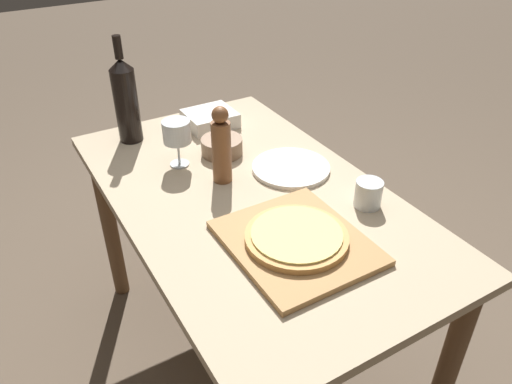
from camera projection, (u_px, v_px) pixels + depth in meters
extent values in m
plane|color=brown|center=(251.00, 353.00, 1.89)|extent=(12.00, 12.00, 0.00)
cube|color=tan|center=(250.00, 198.00, 1.50)|extent=(0.75, 1.28, 0.03)
cylinder|color=brown|center=(447.00, 371.00, 1.42)|extent=(0.06, 0.06, 0.70)
cylinder|color=brown|center=(110.00, 226.00, 1.98)|extent=(0.06, 0.06, 0.70)
cylinder|color=brown|center=(247.00, 183.00, 2.25)|extent=(0.06, 0.06, 0.70)
cube|color=#A87A47|center=(296.00, 243.00, 1.28)|extent=(0.33, 0.38, 0.02)
cylinder|color=tan|center=(296.00, 237.00, 1.27)|extent=(0.27, 0.27, 0.02)
cylinder|color=#EAD67A|center=(297.00, 233.00, 1.27)|extent=(0.24, 0.24, 0.01)
cylinder|color=black|center=(127.00, 106.00, 1.71)|extent=(0.08, 0.08, 0.26)
cone|color=black|center=(120.00, 64.00, 1.63)|extent=(0.08, 0.08, 0.04)
cylinder|color=black|center=(118.00, 47.00, 1.59)|extent=(0.03, 0.03, 0.08)
cylinder|color=brown|center=(222.00, 152.00, 1.50)|extent=(0.06, 0.06, 0.20)
sphere|color=brown|center=(220.00, 115.00, 1.43)|extent=(0.05, 0.05, 0.05)
cylinder|color=silver|center=(180.00, 164.00, 1.63)|extent=(0.06, 0.06, 0.00)
cylinder|color=silver|center=(179.00, 153.00, 1.61)|extent=(0.01, 0.01, 0.08)
cylinder|color=silver|center=(177.00, 132.00, 1.57)|extent=(0.09, 0.09, 0.07)
cylinder|color=#84664C|center=(222.00, 146.00, 1.68)|extent=(0.14, 0.14, 0.06)
cylinder|color=silver|center=(368.00, 194.00, 1.42)|extent=(0.08, 0.08, 0.08)
cylinder|color=silver|center=(291.00, 168.00, 1.60)|extent=(0.25, 0.25, 0.01)
cube|color=beige|center=(210.00, 119.00, 1.86)|extent=(0.18, 0.16, 0.05)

